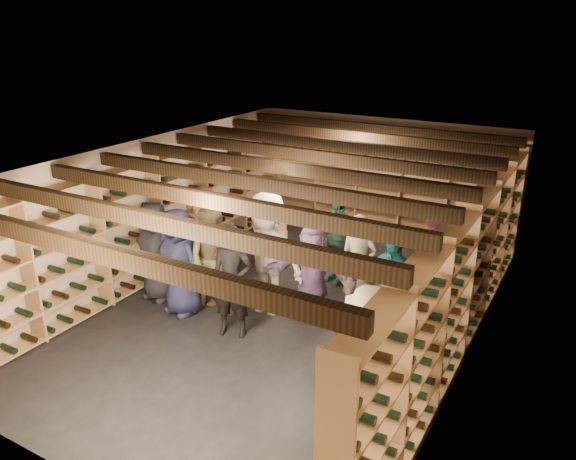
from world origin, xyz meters
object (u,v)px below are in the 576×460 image
at_px(person_6, 179,262).
at_px(person_12, 449,265).
at_px(person_2, 215,262).
at_px(crate_stack_left, 271,244).
at_px(crate_loose, 442,265).
at_px(person_3, 368,353).
at_px(crate_stack_right, 356,247).
at_px(person_5, 203,244).
at_px(person_0, 156,252).
at_px(person_4, 390,286).
at_px(person_8, 438,275).
at_px(person_9, 267,255).
at_px(person_1, 232,282).
at_px(person_11, 312,273).
at_px(person_10, 337,238).
at_px(person_7, 358,265).

height_order(person_6, person_12, person_6).
xyz_separation_m(person_2, person_12, (3.01, 1.71, -0.04)).
bearing_deg(crate_stack_left, person_2, -82.74).
relative_size(crate_loose, person_2, 0.29).
bearing_deg(person_3, crate_stack_right, 117.77).
bearing_deg(person_5, person_0, -132.82).
xyz_separation_m(person_4, person_8, (0.54, 0.37, 0.14)).
distance_m(person_0, person_9, 1.83).
xyz_separation_m(person_0, person_4, (3.62, 0.73, -0.03)).
distance_m(person_1, person_3, 2.40).
xyz_separation_m(person_6, person_9, (1.13, 0.67, 0.11)).
distance_m(person_9, person_11, 0.73).
xyz_separation_m(person_10, person_12, (1.95, -0.25, 0.05)).
bearing_deg(person_9, person_4, 3.94).
height_order(person_0, person_4, person_0).
relative_size(person_2, person_12, 1.05).
distance_m(crate_stack_left, person_1, 2.47).
bearing_deg(person_1, crate_loose, 43.67).
height_order(crate_stack_left, person_10, person_10).
relative_size(crate_stack_right, person_6, 0.35).
distance_m(crate_loose, person_4, 2.74).
xyz_separation_m(person_1, person_5, (-1.03, 0.69, 0.12)).
bearing_deg(person_7, person_11, -147.58).
xyz_separation_m(crate_loose, person_8, (0.48, -2.28, 0.83)).
relative_size(person_2, person_11, 1.17).
relative_size(person_10, person_12, 0.94).
distance_m(person_2, person_9, 0.77).
height_order(person_9, person_10, person_9).
bearing_deg(crate_stack_right, person_10, -86.37).
relative_size(person_9, person_11, 1.27).
xyz_separation_m(crate_stack_right, person_10, (0.06, -0.99, 0.53)).
distance_m(person_0, person_6, 0.66).
distance_m(crate_stack_left, person_2, 2.03).
relative_size(crate_stack_right, person_0, 0.36).
bearing_deg(person_10, crate_stack_right, 114.74).
bearing_deg(person_4, person_12, 76.01).
bearing_deg(crate_stack_right, person_1, -97.96).
bearing_deg(person_10, person_12, 13.74).
bearing_deg(person_8, person_11, -174.05).
bearing_deg(person_10, person_5, -112.78).
relative_size(person_2, person_5, 0.92).
bearing_deg(crate_stack_left, person_1, -71.06).
distance_m(person_8, person_12, 0.63).
bearing_deg(person_5, person_7, 37.21).
relative_size(crate_stack_left, person_1, 0.52).
bearing_deg(person_5, crate_stack_left, 99.45).
height_order(person_1, person_9, person_9).
bearing_deg(person_2, person_11, 1.79).
relative_size(crate_stack_right, crate_loose, 1.16).
bearing_deg(person_10, person_11, -59.05).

